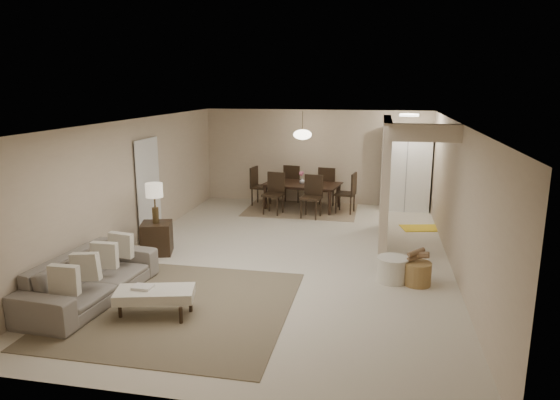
% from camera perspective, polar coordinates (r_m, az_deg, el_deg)
% --- Properties ---
extents(floor, '(9.00, 9.00, 0.00)m').
position_cam_1_polar(floor, '(9.40, 0.46, -6.45)').
color(floor, beige).
rests_on(floor, ground).
extents(ceiling, '(9.00, 9.00, 0.00)m').
position_cam_1_polar(ceiling, '(8.89, 0.49, 8.93)').
color(ceiling, white).
rests_on(ceiling, back_wall).
extents(back_wall, '(6.00, 0.00, 6.00)m').
position_cam_1_polar(back_wall, '(13.44, 4.09, 4.93)').
color(back_wall, '#C6B096').
rests_on(back_wall, floor).
extents(left_wall, '(0.00, 9.00, 9.00)m').
position_cam_1_polar(left_wall, '(10.06, -16.57, 1.67)').
color(left_wall, '#C6B096').
rests_on(left_wall, floor).
extents(right_wall, '(0.00, 9.00, 9.00)m').
position_cam_1_polar(right_wall, '(9.01, 19.57, 0.19)').
color(right_wall, '#C6B096').
rests_on(right_wall, floor).
extents(partition, '(0.15, 2.50, 2.50)m').
position_cam_1_polar(partition, '(10.14, 11.88, 2.03)').
color(partition, '#C6B096').
rests_on(partition, floor).
extents(doorway, '(0.04, 0.90, 2.04)m').
position_cam_1_polar(doorway, '(10.61, -14.86, 1.09)').
color(doorway, black).
rests_on(doorway, floor).
extents(pantry_cabinet, '(1.20, 0.55, 2.10)m').
position_cam_1_polar(pantry_cabinet, '(13.04, 14.19, 3.43)').
color(pantry_cabinet, white).
rests_on(pantry_cabinet, floor).
extents(flush_light, '(0.44, 0.44, 0.05)m').
position_cam_1_polar(flush_light, '(11.94, 14.53, 9.38)').
color(flush_light, white).
rests_on(flush_light, ceiling).
extents(living_rug, '(3.20, 3.20, 0.01)m').
position_cam_1_polar(living_rug, '(7.51, -11.57, -11.86)').
color(living_rug, brown).
rests_on(living_rug, floor).
extents(sofa, '(2.42, 1.10, 0.69)m').
position_cam_1_polar(sofa, '(7.99, -20.81, -8.32)').
color(sofa, gray).
rests_on(sofa, floor).
extents(ottoman_bench, '(1.15, 0.74, 0.38)m').
position_cam_1_polar(ottoman_bench, '(7.22, -14.10, -10.46)').
color(ottoman_bench, beige).
rests_on(ottoman_bench, living_rug).
extents(side_table, '(0.68, 0.68, 0.60)m').
position_cam_1_polar(side_table, '(9.76, -13.89, -4.26)').
color(side_table, black).
rests_on(side_table, floor).
extents(table_lamp, '(0.32, 0.32, 0.76)m').
position_cam_1_polar(table_lamp, '(9.54, -14.17, 0.70)').
color(table_lamp, '#4E3D21').
rests_on(table_lamp, side_table).
extents(round_pouf, '(0.52, 0.52, 0.40)m').
position_cam_1_polar(round_pouf, '(8.40, 12.75, -7.75)').
color(round_pouf, beige).
rests_on(round_pouf, floor).
extents(wicker_basket, '(0.51, 0.51, 0.37)m').
position_cam_1_polar(wicker_basket, '(8.37, 15.42, -8.10)').
color(wicker_basket, olive).
rests_on(wicker_basket, floor).
extents(dining_rug, '(2.80, 2.10, 0.01)m').
position_cam_1_polar(dining_rug, '(12.93, 2.50, -0.99)').
color(dining_rug, '#8B7656').
rests_on(dining_rug, floor).
extents(dining_table, '(2.05, 1.37, 0.67)m').
position_cam_1_polar(dining_table, '(12.86, 2.51, 0.43)').
color(dining_table, black).
rests_on(dining_table, dining_rug).
extents(dining_chairs, '(2.78, 2.20, 1.02)m').
position_cam_1_polar(dining_chairs, '(12.82, 2.52, 1.20)').
color(dining_chairs, black).
rests_on(dining_chairs, dining_rug).
extents(vase, '(0.16, 0.16, 0.15)m').
position_cam_1_polar(vase, '(12.78, 2.53, 2.21)').
color(vase, silver).
rests_on(vase, dining_table).
extents(yellow_mat, '(1.04, 0.77, 0.01)m').
position_cam_1_polar(yellow_mat, '(11.63, 16.00, -3.10)').
color(yellow_mat, yellow).
rests_on(yellow_mat, floor).
extents(pendant_light, '(0.46, 0.46, 0.71)m').
position_cam_1_polar(pendant_light, '(12.61, 2.59, 7.48)').
color(pendant_light, '#4E3D21').
rests_on(pendant_light, ceiling).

